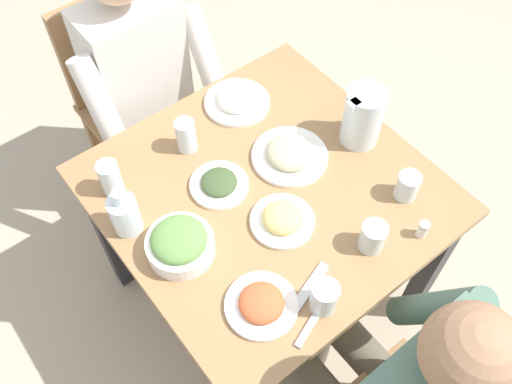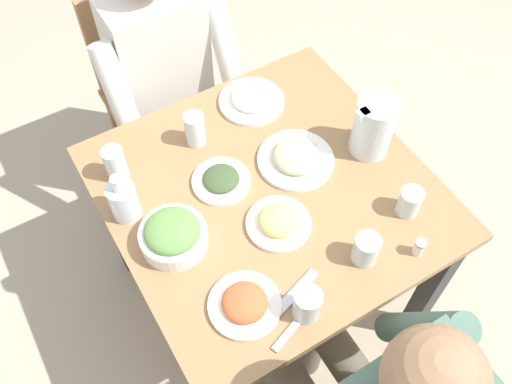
# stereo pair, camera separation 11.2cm
# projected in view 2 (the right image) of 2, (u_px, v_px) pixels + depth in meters

# --- Properties ---
(ground_plane) EXTENTS (8.00, 8.00, 0.00)m
(ground_plane) POSITION_uv_depth(u_px,v_px,m) (265.00, 293.00, 2.19)
(ground_plane) COLOR tan
(dining_table) EXTENTS (0.90, 0.90, 0.71)m
(dining_table) POSITION_uv_depth(u_px,v_px,m) (268.00, 212.00, 1.70)
(dining_table) COLOR #997047
(dining_table) RESTS_ON ground_plane
(chair_far) EXTENTS (0.40, 0.40, 0.86)m
(chair_far) POSITION_uv_depth(u_px,v_px,m) (154.00, 82.00, 2.18)
(chair_far) COLOR #997047
(chair_far) RESTS_ON ground_plane
(diner_far) EXTENTS (0.48, 0.53, 1.16)m
(diner_far) POSITION_uv_depth(u_px,v_px,m) (172.00, 87.00, 1.96)
(diner_far) COLOR silver
(diner_far) RESTS_ON ground_plane
(water_pitcher) EXTENTS (0.16, 0.12, 0.19)m
(water_pitcher) POSITION_uv_depth(u_px,v_px,m) (373.00, 127.00, 1.62)
(water_pitcher) COLOR silver
(water_pitcher) RESTS_ON dining_table
(salad_bowl) EXTENTS (0.18, 0.18, 0.09)m
(salad_bowl) POSITION_uv_depth(u_px,v_px,m) (173.00, 235.00, 1.47)
(salad_bowl) COLOR white
(salad_bowl) RESTS_ON dining_table
(plate_fries) EXTENTS (0.18, 0.18, 0.05)m
(plate_fries) POSITION_uv_depth(u_px,v_px,m) (278.00, 222.00, 1.52)
(plate_fries) COLOR white
(plate_fries) RESTS_ON dining_table
(plate_beans) EXTENTS (0.23, 0.23, 0.05)m
(plate_beans) POSITION_uv_depth(u_px,v_px,m) (296.00, 158.00, 1.65)
(plate_beans) COLOR white
(plate_beans) RESTS_ON dining_table
(plate_yoghurt) EXTENTS (0.21, 0.21, 0.06)m
(plate_yoghurt) POSITION_uv_depth(u_px,v_px,m) (251.00, 99.00, 1.79)
(plate_yoghurt) COLOR white
(plate_yoghurt) RESTS_ON dining_table
(plate_dolmas) EXTENTS (0.17, 0.17, 0.04)m
(plate_dolmas) POSITION_uv_depth(u_px,v_px,m) (221.00, 180.00, 1.61)
(plate_dolmas) COLOR white
(plate_dolmas) RESTS_ON dining_table
(plate_rice_curry) EXTENTS (0.19, 0.19, 0.05)m
(plate_rice_curry) POSITION_uv_depth(u_px,v_px,m) (245.00, 304.00, 1.39)
(plate_rice_curry) COLOR white
(plate_rice_curry) RESTS_ON dining_table
(water_glass_near_left) EXTENTS (0.06, 0.06, 0.11)m
(water_glass_near_left) POSITION_uv_depth(u_px,v_px,m) (115.00, 164.00, 1.59)
(water_glass_near_left) COLOR silver
(water_glass_near_left) RESTS_ON dining_table
(water_glass_center) EXTENTS (0.06, 0.06, 0.11)m
(water_glass_center) POSITION_uv_depth(u_px,v_px,m) (195.00, 129.00, 1.67)
(water_glass_center) COLOR silver
(water_glass_center) RESTS_ON dining_table
(water_glass_far_right) EXTENTS (0.07, 0.07, 0.10)m
(water_glass_far_right) POSITION_uv_depth(u_px,v_px,m) (307.00, 304.00, 1.35)
(water_glass_far_right) COLOR silver
(water_glass_far_right) RESTS_ON dining_table
(water_glass_near_right) EXTENTS (0.07, 0.07, 0.09)m
(water_glass_near_right) POSITION_uv_depth(u_px,v_px,m) (366.00, 249.00, 1.44)
(water_glass_near_right) COLOR silver
(water_glass_near_right) RESTS_ON dining_table
(water_glass_by_pitcher) EXTENTS (0.07, 0.07, 0.09)m
(water_glass_by_pitcher) POSITION_uv_depth(u_px,v_px,m) (410.00, 202.00, 1.53)
(water_glass_by_pitcher) COLOR silver
(water_glass_by_pitcher) RESTS_ON dining_table
(oil_carafe) EXTENTS (0.08, 0.08, 0.16)m
(oil_carafe) POSITION_uv_depth(u_px,v_px,m) (124.00, 202.00, 1.51)
(oil_carafe) COLOR silver
(oil_carafe) RESTS_ON dining_table
(salt_shaker) EXTENTS (0.03, 0.03, 0.05)m
(salt_shaker) POSITION_uv_depth(u_px,v_px,m) (419.00, 247.00, 1.47)
(salt_shaker) COLOR white
(salt_shaker) RESTS_ON dining_table
(fork_near) EXTENTS (0.17, 0.08, 0.01)m
(fork_near) POSITION_uv_depth(u_px,v_px,m) (294.00, 294.00, 1.42)
(fork_near) COLOR silver
(fork_near) RESTS_ON dining_table
(knife_near) EXTENTS (0.18, 0.08, 0.01)m
(knife_near) POSITION_uv_depth(u_px,v_px,m) (297.00, 322.00, 1.37)
(knife_near) COLOR silver
(knife_near) RESTS_ON dining_table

